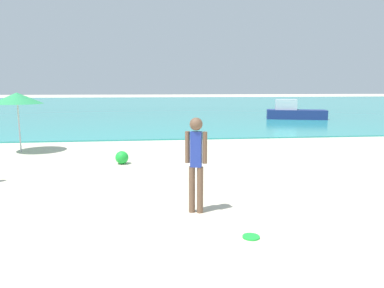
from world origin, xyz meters
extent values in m
cube|color=teal|center=(0.00, 42.91, 0.03)|extent=(160.00, 60.00, 0.06)
cylinder|color=brown|center=(-0.45, 4.01, 0.43)|extent=(0.11, 0.11, 0.85)
cylinder|color=brown|center=(-0.31, 3.96, 0.43)|extent=(0.11, 0.11, 0.85)
cube|color=#233899|center=(-0.38, 3.99, 1.17)|extent=(0.22, 0.18, 0.64)
sphere|color=brown|center=(-0.38, 3.99, 1.62)|extent=(0.23, 0.23, 0.23)
cylinder|color=brown|center=(-0.53, 4.04, 1.21)|extent=(0.09, 0.09, 0.57)
cylinder|color=brown|center=(-0.23, 3.94, 1.21)|extent=(0.09, 0.09, 0.57)
cylinder|color=green|center=(0.31, 2.78, 0.01)|extent=(0.26, 0.26, 0.03)
cube|color=navy|center=(8.85, 21.36, 0.38)|extent=(4.14, 2.32, 0.63)
cube|color=silver|center=(8.16, 21.56, 1.05)|extent=(1.61, 1.25, 0.71)
sphere|color=green|center=(-2.02, 8.36, 0.19)|extent=(0.39, 0.39, 0.39)
cylinder|color=#B7B7BC|center=(-5.69, 10.76, 1.03)|extent=(0.05, 0.05, 2.05)
cone|color=#2D9956|center=(-5.69, 10.76, 1.88)|extent=(1.71, 1.71, 0.38)
camera|label=1|loc=(-1.20, -2.24, 2.28)|focal=33.54mm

